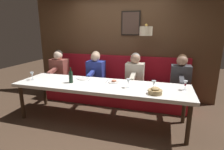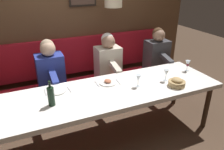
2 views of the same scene
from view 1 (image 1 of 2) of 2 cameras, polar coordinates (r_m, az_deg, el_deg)
The scene contains 16 objects.
ground_plane at distance 3.62m, azimuth -3.49°, elevation -14.23°, with size 12.00×12.00×0.00m, color #4C3828.
dining_table at distance 3.34m, azimuth -3.67°, elevation -3.88°, with size 0.90×3.26×0.74m.
banquette_bench at distance 4.30m, azimuth 0.51°, elevation -6.16°, with size 0.52×3.46×0.45m, color red.
back_wall_panel at distance 4.59m, azimuth 2.64°, elevation 9.72°, with size 0.59×4.66×2.90m.
diner_nearest at distance 3.99m, azimuth 21.20°, elevation 0.11°, with size 0.60×0.40×0.79m.
diner_near at distance 4.01m, azimuth 7.39°, elevation 1.06°, with size 0.60×0.40×0.79m.
diner_middle at distance 4.26m, azimuth -5.21°, elevation 1.88°, with size 0.60×0.40×0.79m.
diner_far at distance 4.71m, azimuth -16.62°, elevation 2.54°, with size 0.60×0.40×0.79m.
place_setting_0 at distance 3.71m, azimuth -9.13°, elevation -1.18°, with size 0.24×0.31×0.01m.
place_setting_1 at distance 3.43m, azimuth 0.64°, elevation -2.12°, with size 0.24×0.31×0.05m.
wine_glass_0 at distance 3.05m, azimuth 13.28°, elevation -2.62°, with size 0.07×0.07×0.16m.
wine_glass_1 at distance 3.11m, azimuth 5.23°, elevation -2.00°, with size 0.07×0.07×0.16m.
wine_glass_2 at distance 3.22m, azimuth 22.51°, elevation -2.49°, with size 0.07×0.07×0.16m.
wine_glass_3 at distance 3.93m, azimuth -24.29°, elevation 0.23°, with size 0.07×0.07×0.16m.
wine_bottle at distance 3.48m, azimuth -13.07°, elevation -0.56°, with size 0.08×0.08×0.30m.
bread_bowl at distance 2.89m, azimuth 13.68°, elevation -5.03°, with size 0.22×0.22×0.12m.
Camera 1 is at (-2.98, -1.10, 1.72)m, focal length 28.48 mm.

